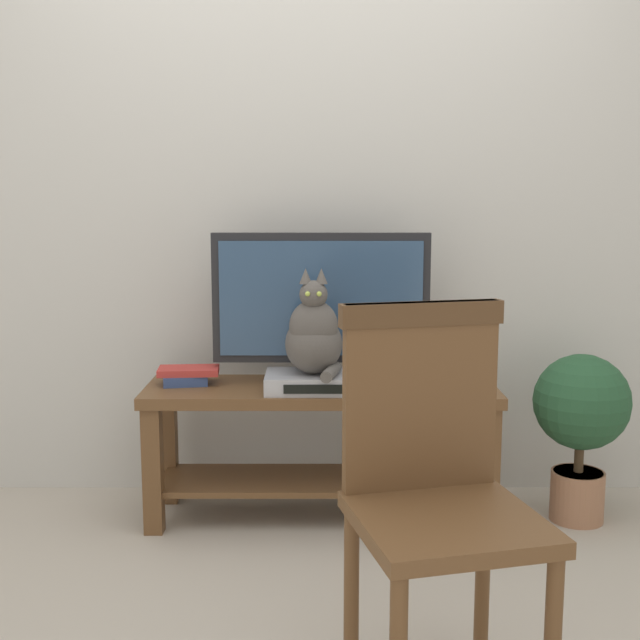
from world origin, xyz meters
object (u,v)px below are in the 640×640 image
Objects in this scene: book_stack at (186,375)px; potted_plant at (580,416)px; tv_stand at (320,426)px; cat at (313,335)px; wooden_chair at (434,475)px; media_box at (313,382)px; tv at (320,306)px.

book_stack is 0.37× the size of potted_plant.
cat reaches higher than tv_stand.
tv_stand is 1.36× the size of wooden_chair.
wooden_chair is 1.51× the size of potted_plant.
media_box is at bearing -12.20° from book_stack.
wooden_chair is 1.44m from book_stack.
cat is 1.13m from wooden_chair.
potted_plant is (0.73, 1.12, -0.16)m from wooden_chair.
tv reaches higher than wooden_chair.
tv is at bearing 2.31° from book_stack.
potted_plant is at bearing -2.06° from tv_stand.
book_stack is (-0.53, -0.02, -0.27)m from tv.
tv_stand is 1.21m from wooden_chair.
media_box is at bearing 105.84° from wooden_chair.
book_stack reaches higher than tv_stand.
tv_stand is 3.38× the size of cat.
wooden_chair is (0.31, -1.08, -0.16)m from cat.
cat is at bearing -177.52° from potted_plant.
tv is at bearing 79.38° from cat.
tv reaches higher than media_box.
cat is 1.65× the size of book_stack.
tv is 2.10× the size of cat.
potted_plant is (1.03, 0.03, -0.14)m from media_box.
tv is 0.17m from cat.
potted_plant is (1.01, -0.10, -0.42)m from tv.
wooden_chair reaches higher than potted_plant.
media_box is (-0.03, -0.07, 0.19)m from tv_stand.
wooden_chair is at bearing -74.05° from cat.
media_box is 0.18m from cat.
tv is 0.85× the size of wooden_chair.
tv is (0.00, 0.06, 0.47)m from tv_stand.
tv is 1.28m from wooden_chair.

